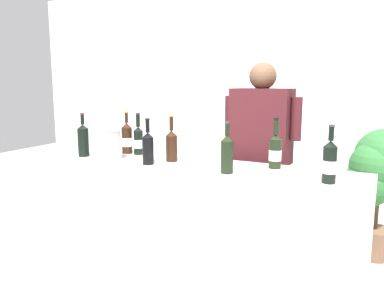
{
  "coord_description": "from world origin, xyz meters",
  "views": [
    {
      "loc": [
        1.12,
        -2.25,
        1.47
      ],
      "look_at": [
        -0.02,
        0.0,
        1.06
      ],
      "focal_mm": 35.42,
      "sensor_mm": 36.0,
      "label": 1
    }
  ],
  "objects_px": {
    "wine_bottle_1": "(330,162)",
    "wine_bottle_5": "(227,153)",
    "wine_bottle_0": "(148,147)",
    "wine_glass": "(186,147)",
    "person_server": "(260,171)",
    "wine_bottle_2": "(83,140)",
    "wine_bottle_4": "(127,138)",
    "wine_bottle_3": "(172,145)",
    "wine_bottle_7": "(275,151)",
    "potted_shrub": "(378,170)",
    "wine_bottle_6": "(138,140)",
    "ice_bucket": "(106,145)"
  },
  "relations": [
    {
      "from": "wine_bottle_1",
      "to": "wine_bottle_5",
      "type": "bearing_deg",
      "value": -175.99
    },
    {
      "from": "wine_bottle_0",
      "to": "wine_glass",
      "type": "distance_m",
      "value": 0.28
    },
    {
      "from": "wine_glass",
      "to": "wine_bottle_1",
      "type": "bearing_deg",
      "value": 0.99
    },
    {
      "from": "wine_bottle_0",
      "to": "wine_glass",
      "type": "xyz_separation_m",
      "value": [
        0.28,
        0.03,
        0.02
      ]
    },
    {
      "from": "wine_bottle_1",
      "to": "wine_bottle_5",
      "type": "height_order",
      "value": "wine_bottle_1"
    },
    {
      "from": "wine_glass",
      "to": "wine_bottle_0",
      "type": "bearing_deg",
      "value": -173.55
    },
    {
      "from": "wine_glass",
      "to": "person_server",
      "type": "distance_m",
      "value": 0.75
    },
    {
      "from": "wine_bottle_2",
      "to": "wine_bottle_4",
      "type": "height_order",
      "value": "wine_bottle_4"
    },
    {
      "from": "wine_bottle_3",
      "to": "wine_bottle_4",
      "type": "height_order",
      "value": "wine_bottle_4"
    },
    {
      "from": "wine_bottle_7",
      "to": "wine_bottle_4",
      "type": "bearing_deg",
      "value": -179.44
    },
    {
      "from": "potted_shrub",
      "to": "wine_bottle_7",
      "type": "bearing_deg",
      "value": -121.68
    },
    {
      "from": "wine_bottle_3",
      "to": "wine_glass",
      "type": "height_order",
      "value": "wine_bottle_3"
    },
    {
      "from": "wine_bottle_2",
      "to": "wine_glass",
      "type": "bearing_deg",
      "value": 0.71
    },
    {
      "from": "person_server",
      "to": "wine_bottle_6",
      "type": "bearing_deg",
      "value": -156.58
    },
    {
      "from": "potted_shrub",
      "to": "wine_bottle_6",
      "type": "bearing_deg",
      "value": -149.48
    },
    {
      "from": "wine_glass",
      "to": "ice_bucket",
      "type": "bearing_deg",
      "value": -175.75
    },
    {
      "from": "wine_bottle_0",
      "to": "wine_bottle_7",
      "type": "xyz_separation_m",
      "value": [
        0.81,
        0.28,
        -0.0
      ]
    },
    {
      "from": "wine_bottle_3",
      "to": "potted_shrub",
      "type": "relative_size",
      "value": 0.31
    },
    {
      "from": "wine_bottle_5",
      "to": "wine_glass",
      "type": "distance_m",
      "value": 0.3
    },
    {
      "from": "wine_bottle_5",
      "to": "potted_shrub",
      "type": "height_order",
      "value": "wine_bottle_5"
    },
    {
      "from": "wine_bottle_5",
      "to": "person_server",
      "type": "bearing_deg",
      "value": 87.91
    },
    {
      "from": "wine_bottle_1",
      "to": "wine_bottle_7",
      "type": "relative_size",
      "value": 0.99
    },
    {
      "from": "wine_bottle_4",
      "to": "person_server",
      "type": "xyz_separation_m",
      "value": [
        0.98,
        0.39,
        -0.24
      ]
    },
    {
      "from": "wine_bottle_1",
      "to": "wine_bottle_7",
      "type": "xyz_separation_m",
      "value": [
        -0.37,
        0.23,
        -0.01
      ]
    },
    {
      "from": "wine_bottle_7",
      "to": "wine_glass",
      "type": "distance_m",
      "value": 0.59
    },
    {
      "from": "wine_bottle_0",
      "to": "person_server",
      "type": "height_order",
      "value": "person_server"
    },
    {
      "from": "wine_bottle_5",
      "to": "wine_bottle_6",
      "type": "bearing_deg",
      "value": 162.55
    },
    {
      "from": "wine_bottle_7",
      "to": "potted_shrub",
      "type": "height_order",
      "value": "wine_bottle_7"
    },
    {
      "from": "wine_bottle_4",
      "to": "wine_bottle_0",
      "type": "bearing_deg",
      "value": -35.42
    },
    {
      "from": "wine_bottle_3",
      "to": "wine_bottle_0",
      "type": "bearing_deg",
      "value": -120.31
    },
    {
      "from": "wine_bottle_6",
      "to": "person_server",
      "type": "relative_size",
      "value": 0.2
    },
    {
      "from": "wine_bottle_1",
      "to": "wine_bottle_7",
      "type": "bearing_deg",
      "value": 147.91
    },
    {
      "from": "potted_shrub",
      "to": "person_server",
      "type": "bearing_deg",
      "value": -142.91
    },
    {
      "from": "wine_bottle_0",
      "to": "wine_bottle_1",
      "type": "bearing_deg",
      "value": 2.29
    },
    {
      "from": "wine_bottle_1",
      "to": "wine_bottle_3",
      "type": "relative_size",
      "value": 0.99
    },
    {
      "from": "potted_shrub",
      "to": "wine_bottle_2",
      "type": "bearing_deg",
      "value": -148.32
    },
    {
      "from": "wine_bottle_0",
      "to": "wine_bottle_2",
      "type": "relative_size",
      "value": 0.96
    },
    {
      "from": "wine_bottle_1",
      "to": "potted_shrub",
      "type": "height_order",
      "value": "wine_bottle_1"
    },
    {
      "from": "wine_bottle_1",
      "to": "ice_bucket",
      "type": "bearing_deg",
      "value": -177.67
    },
    {
      "from": "wine_bottle_7",
      "to": "wine_bottle_2",
      "type": "bearing_deg",
      "value": -169.69
    },
    {
      "from": "ice_bucket",
      "to": "potted_shrub",
      "type": "xyz_separation_m",
      "value": [
        1.78,
        1.29,
        -0.27
      ]
    },
    {
      "from": "wine_bottle_4",
      "to": "wine_bottle_7",
      "type": "bearing_deg",
      "value": 0.56
    },
    {
      "from": "wine_bottle_2",
      "to": "wine_bottle_4",
      "type": "bearing_deg",
      "value": 47.23
    },
    {
      "from": "wine_bottle_0",
      "to": "wine_bottle_7",
      "type": "height_order",
      "value": "wine_bottle_7"
    },
    {
      "from": "wine_bottle_7",
      "to": "wine_bottle_6",
      "type": "bearing_deg",
      "value": -179.71
    },
    {
      "from": "wine_bottle_6",
      "to": "ice_bucket",
      "type": "relative_size",
      "value": 1.46
    },
    {
      "from": "wine_bottle_6",
      "to": "wine_bottle_0",
      "type": "bearing_deg",
      "value": -45.34
    },
    {
      "from": "person_server",
      "to": "wine_bottle_0",
      "type": "bearing_deg",
      "value": -132.88
    },
    {
      "from": "wine_bottle_0",
      "to": "potted_shrub",
      "type": "height_order",
      "value": "wine_bottle_0"
    },
    {
      "from": "wine_bottle_0",
      "to": "potted_shrub",
      "type": "bearing_deg",
      "value": 41.73
    }
  ]
}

